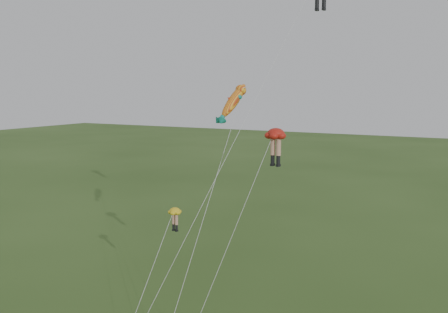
% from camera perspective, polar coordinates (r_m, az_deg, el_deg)
% --- Properties ---
extents(legs_kite_red_mid, '(4.80, 5.42, 13.57)m').
position_cam_1_polar(legs_kite_red_mid, '(30.22, 5.75, 1.85)').
color(legs_kite_red_mid, '#B21C12').
rests_on(legs_kite_red_mid, ground).
extents(legs_kite_yellow, '(1.34, 7.58, 7.48)m').
position_cam_1_polar(legs_kite_yellow, '(35.93, -5.83, -6.92)').
color(legs_kite_yellow, yellow).
rests_on(legs_kite_yellow, ground).
extents(fish_kite, '(2.05, 12.79, 16.53)m').
position_cam_1_polar(fish_kite, '(37.98, 1.08, 6.28)').
color(fish_kite, '#FFAB20').
rests_on(fish_kite, ground).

